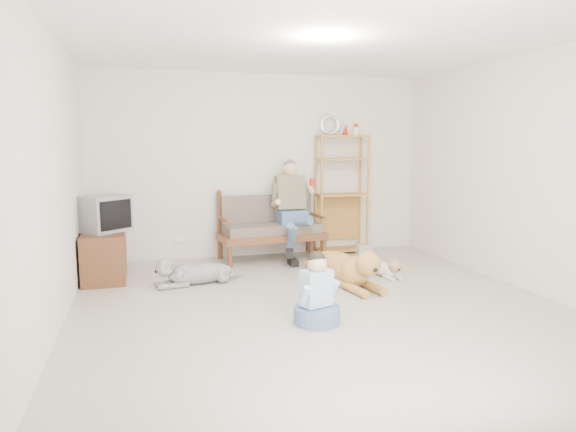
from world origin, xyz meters
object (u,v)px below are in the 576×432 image
object	(u,v)px
golden_retriever	(346,268)
etagere	(341,193)
tv_stand	(104,256)
loveseat	(271,226)

from	to	relation	value
golden_retriever	etagere	bearing A→B (deg)	61.31
tv_stand	golden_retriever	size ratio (longest dim) A/B	0.56
tv_stand	golden_retriever	bearing A→B (deg)	-20.26
etagere	tv_stand	world-z (taller)	etagere
etagere	golden_retriever	world-z (taller)	etagere
golden_retriever	tv_stand	bearing A→B (deg)	151.05
loveseat	tv_stand	distance (m)	2.36
loveseat	golden_retriever	distance (m)	1.71
loveseat	golden_retriever	world-z (taller)	loveseat
loveseat	tv_stand	xyz separation A→B (m)	(-2.28, -0.57, -0.19)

